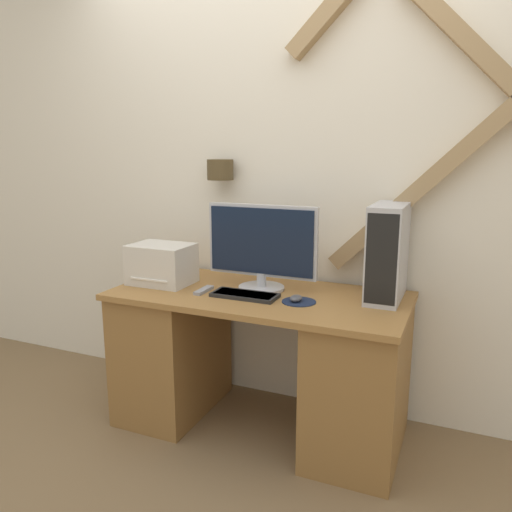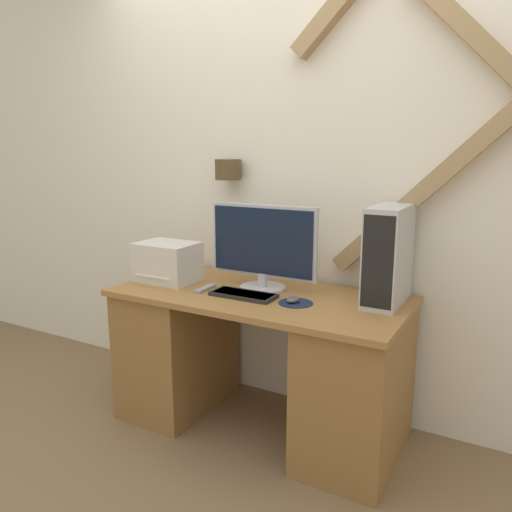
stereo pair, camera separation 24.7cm
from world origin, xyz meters
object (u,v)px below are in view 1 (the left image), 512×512
printer (162,264)px  remote_control (204,290)px  monitor (262,246)px  keyboard (245,295)px  computer_tower (388,252)px  mouse (296,298)px

printer → remote_control: size_ratio=2.15×
monitor → keyboard: monitor is taller
remote_control → computer_tower: bearing=15.8°
monitor → computer_tower: bearing=7.7°
keyboard → mouse: bearing=4.5°
computer_tower → printer: (-1.15, -0.19, -0.12)m
monitor → mouse: 0.35m
mouse → printer: (-0.77, 0.04, 0.09)m
computer_tower → remote_control: size_ratio=3.06×
remote_control → printer: bearing=168.6°
mouse → remote_control: bearing=-177.5°
computer_tower → remote_control: (-0.87, -0.24, -0.22)m
keyboard → printer: bearing=173.7°
keyboard → remote_control: (-0.23, -0.00, -0.00)m
monitor → keyboard: size_ratio=1.80×
monitor → printer: 0.56m
mouse → remote_control: mouse is taller
monitor → printer: monitor is taller
monitor → keyboard: bearing=-97.8°
monitor → remote_control: (-0.25, -0.16, -0.22)m
mouse → computer_tower: 0.49m
mouse → monitor: bearing=149.2°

